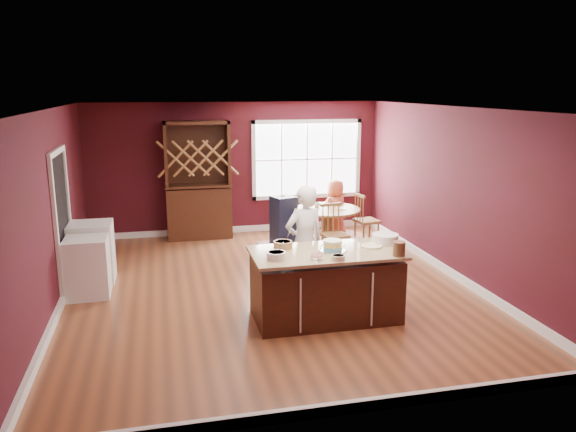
{
  "coord_description": "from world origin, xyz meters",
  "views": [
    {
      "loc": [
        -1.55,
        -7.95,
        3.0
      ],
      "look_at": [
        0.35,
        0.26,
        1.05
      ],
      "focal_mm": 35.0,
      "sensor_mm": 36.0,
      "label": 1
    }
  ],
  "objects_px": {
    "chair_east": "(367,218)",
    "dryer": "(92,253)",
    "chair_south": "(335,233)",
    "toddler": "(284,204)",
    "hutch": "(198,180)",
    "high_chair": "(283,220)",
    "layer_cake": "(333,245)",
    "kitchen_island": "(325,286)",
    "washer": "(87,267)",
    "baker": "(304,242)",
    "seated_woman": "(335,210)",
    "chair_north": "(333,214)",
    "dining_table": "(327,220)"
  },
  "relations": [
    {
      "from": "layer_cake",
      "to": "chair_south",
      "type": "distance_m",
      "value": 2.57
    },
    {
      "from": "washer",
      "to": "dryer",
      "type": "relative_size",
      "value": 0.93
    },
    {
      "from": "high_chair",
      "to": "layer_cake",
      "type": "bearing_deg",
      "value": -110.23
    },
    {
      "from": "layer_cake",
      "to": "toddler",
      "type": "height_order",
      "value": "layer_cake"
    },
    {
      "from": "baker",
      "to": "high_chair",
      "type": "xyz_separation_m",
      "value": [
        0.31,
        2.77,
        -0.33
      ]
    },
    {
      "from": "chair_east",
      "to": "dryer",
      "type": "distance_m",
      "value": 5.08
    },
    {
      "from": "chair_east",
      "to": "layer_cake",
      "type": "bearing_deg",
      "value": 142.5
    },
    {
      "from": "washer",
      "to": "hutch",
      "type": "bearing_deg",
      "value": 58.09
    },
    {
      "from": "chair_south",
      "to": "toddler",
      "type": "xyz_separation_m",
      "value": [
        -0.63,
        1.2,
        0.3
      ]
    },
    {
      "from": "chair_north",
      "to": "dryer",
      "type": "xyz_separation_m",
      "value": [
        -4.49,
        -1.76,
        -0.0
      ]
    },
    {
      "from": "seated_woman",
      "to": "chair_north",
      "type": "bearing_deg",
      "value": -121.95
    },
    {
      "from": "layer_cake",
      "to": "dining_table",
      "type": "bearing_deg",
      "value": 74.18
    },
    {
      "from": "kitchen_island",
      "to": "chair_south",
      "type": "relative_size",
      "value": 1.92
    },
    {
      "from": "hutch",
      "to": "dryer",
      "type": "xyz_separation_m",
      "value": [
        -1.83,
        -2.3,
        -0.7
      ]
    },
    {
      "from": "baker",
      "to": "seated_woman",
      "type": "bearing_deg",
      "value": -131.18
    },
    {
      "from": "baker",
      "to": "chair_north",
      "type": "xyz_separation_m",
      "value": [
        1.43,
        3.17,
        -0.36
      ]
    },
    {
      "from": "toddler",
      "to": "dryer",
      "type": "bearing_deg",
      "value": -157.56
    },
    {
      "from": "kitchen_island",
      "to": "chair_south",
      "type": "xyz_separation_m",
      "value": [
        0.89,
        2.39,
        0.07
      ]
    },
    {
      "from": "dining_table",
      "to": "chair_south",
      "type": "bearing_deg",
      "value": -97.9
    },
    {
      "from": "high_chair",
      "to": "dryer",
      "type": "xyz_separation_m",
      "value": [
        -3.37,
        -1.36,
        -0.03
      ]
    },
    {
      "from": "high_chair",
      "to": "washer",
      "type": "relative_size",
      "value": 1.15
    },
    {
      "from": "chair_north",
      "to": "seated_woman",
      "type": "height_order",
      "value": "seated_woman"
    },
    {
      "from": "baker",
      "to": "chair_east",
      "type": "height_order",
      "value": "baker"
    },
    {
      "from": "chair_south",
      "to": "high_chair",
      "type": "distance_m",
      "value": 1.34
    },
    {
      "from": "dining_table",
      "to": "layer_cake",
      "type": "distance_m",
      "value": 3.4
    },
    {
      "from": "kitchen_island",
      "to": "chair_north",
      "type": "distance_m",
      "value": 4.18
    },
    {
      "from": "seated_woman",
      "to": "high_chair",
      "type": "height_order",
      "value": "seated_woman"
    },
    {
      "from": "chair_north",
      "to": "kitchen_island",
      "type": "bearing_deg",
      "value": 65.98
    },
    {
      "from": "kitchen_island",
      "to": "hutch",
      "type": "height_order",
      "value": "hutch"
    },
    {
      "from": "layer_cake",
      "to": "chair_east",
      "type": "height_order",
      "value": "layer_cake"
    },
    {
      "from": "chair_east",
      "to": "hutch",
      "type": "xyz_separation_m",
      "value": [
        -3.14,
        1.21,
        0.67
      ]
    },
    {
      "from": "seated_woman",
      "to": "washer",
      "type": "xyz_separation_m",
      "value": [
        -4.47,
        -2.18,
        -0.17
      ]
    },
    {
      "from": "toddler",
      "to": "baker",
      "type": "bearing_deg",
      "value": -96.95
    },
    {
      "from": "chair_east",
      "to": "seated_woman",
      "type": "xyz_separation_m",
      "value": [
        -0.5,
        0.45,
        0.1
      ]
    },
    {
      "from": "hutch",
      "to": "dryer",
      "type": "bearing_deg",
      "value": -128.52
    },
    {
      "from": "chair_north",
      "to": "high_chair",
      "type": "xyz_separation_m",
      "value": [
        -1.12,
        -0.4,
        0.03
      ]
    },
    {
      "from": "chair_east",
      "to": "chair_south",
      "type": "relative_size",
      "value": 1.0
    },
    {
      "from": "dining_table",
      "to": "baker",
      "type": "xyz_separation_m",
      "value": [
        -1.09,
        -2.46,
        0.29
      ]
    },
    {
      "from": "chair_north",
      "to": "chair_south",
      "type": "bearing_deg",
      "value": 68.46
    },
    {
      "from": "kitchen_island",
      "to": "washer",
      "type": "bearing_deg",
      "value": 153.68
    },
    {
      "from": "baker",
      "to": "hutch",
      "type": "xyz_separation_m",
      "value": [
        -1.22,
        3.71,
        0.34
      ]
    },
    {
      "from": "dining_table",
      "to": "toddler",
      "type": "relative_size",
      "value": 4.81
    },
    {
      "from": "layer_cake",
      "to": "washer",
      "type": "relative_size",
      "value": 0.4
    },
    {
      "from": "chair_south",
      "to": "layer_cake",
      "type": "bearing_deg",
      "value": -115.43
    },
    {
      "from": "high_chair",
      "to": "washer",
      "type": "height_order",
      "value": "high_chair"
    },
    {
      "from": "kitchen_island",
      "to": "chair_east",
      "type": "height_order",
      "value": "chair_east"
    },
    {
      "from": "kitchen_island",
      "to": "dryer",
      "type": "relative_size",
      "value": 2.06
    },
    {
      "from": "layer_cake",
      "to": "high_chair",
      "type": "xyz_separation_m",
      "value": [
        0.14,
        3.55,
        -0.49
      ]
    },
    {
      "from": "dryer",
      "to": "toddler",
      "type": "bearing_deg",
      "value": 22.44
    },
    {
      "from": "dining_table",
      "to": "dryer",
      "type": "bearing_deg",
      "value": -165.76
    }
  ]
}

